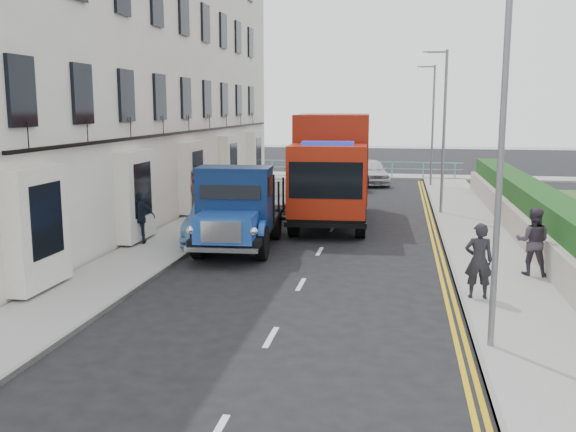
% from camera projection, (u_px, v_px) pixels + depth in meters
% --- Properties ---
extents(ground, '(120.00, 120.00, 0.00)m').
position_uv_depth(ground, '(288.00, 308.00, 14.99)').
color(ground, black).
rests_on(ground, ground).
extents(pavement_west, '(2.40, 38.00, 0.12)m').
position_uv_depth(pavement_west, '(195.00, 228.00, 24.61)').
color(pavement_west, gray).
rests_on(pavement_west, ground).
extents(pavement_east, '(2.60, 38.00, 0.12)m').
position_uv_depth(pavement_east, '(478.00, 237.00, 22.82)').
color(pavement_east, gray).
rests_on(pavement_east, ground).
extents(promenade, '(30.00, 2.50, 0.12)m').
position_uv_depth(promenade, '(362.00, 176.00, 43.15)').
color(promenade, gray).
rests_on(promenade, ground).
extents(sea_plane, '(120.00, 120.00, 0.00)m').
position_uv_depth(sea_plane, '(378.00, 148.00, 73.26)').
color(sea_plane, slate).
rests_on(sea_plane, ground).
extents(terrace_west, '(6.31, 30.20, 14.25)m').
position_uv_depth(terrace_west, '(126.00, 48.00, 28.02)').
color(terrace_west, white).
rests_on(terrace_west, ground).
extents(garden_east, '(1.45, 28.00, 1.75)m').
position_uv_depth(garden_east, '(536.00, 215.00, 22.36)').
color(garden_east, '#B2AD9E').
rests_on(garden_east, ground).
extents(seafront_railing, '(13.00, 0.08, 1.11)m').
position_uv_depth(seafront_railing, '(361.00, 169.00, 42.28)').
color(seafront_railing, '#59B2A5').
rests_on(seafront_railing, ground).
extents(lamp_near, '(1.23, 0.18, 7.00)m').
position_uv_depth(lamp_near, '(495.00, 142.00, 11.67)').
color(lamp_near, slate).
rests_on(lamp_near, ground).
extents(lamp_mid, '(1.23, 0.18, 7.00)m').
position_uv_depth(lamp_mid, '(441.00, 122.00, 27.21)').
color(lamp_mid, slate).
rests_on(lamp_mid, ground).
extents(lamp_far, '(1.23, 0.18, 7.00)m').
position_uv_depth(lamp_far, '(431.00, 118.00, 36.92)').
color(lamp_far, slate).
rests_on(lamp_far, ground).
extents(bedford_lorry, '(2.64, 5.92, 2.74)m').
position_uv_depth(bedford_lorry, '(236.00, 214.00, 20.48)').
color(bedford_lorry, black).
rests_on(bedford_lorry, ground).
extents(red_lorry, '(3.19, 8.41, 4.34)m').
position_uv_depth(red_lorry, '(333.00, 165.00, 26.02)').
color(red_lorry, black).
rests_on(red_lorry, ground).
extents(parked_car_front, '(1.85, 3.76, 1.23)m').
position_uv_depth(parked_car_front, '(221.00, 224.00, 22.30)').
color(parked_car_front, black).
rests_on(parked_car_front, ground).
extents(parked_car_mid, '(2.01, 4.92, 1.59)m').
position_uv_depth(parked_car_mid, '(221.00, 219.00, 22.34)').
color(parked_car_mid, '#4C74A3').
rests_on(parked_car_mid, ground).
extents(parked_car_rear, '(1.91, 4.51, 1.30)m').
position_uv_depth(parked_car_rear, '(283.00, 197.00, 28.60)').
color(parked_car_rear, silver).
rests_on(parked_car_rear, ground).
extents(seafront_car_left, '(4.17, 5.94, 1.50)m').
position_uv_depth(seafront_car_left, '(337.00, 174.00, 37.35)').
color(seafront_car_left, black).
rests_on(seafront_car_left, ground).
extents(seafront_car_right, '(2.74, 4.81, 1.54)m').
position_uv_depth(seafront_car_right, '(370.00, 172.00, 38.82)').
color(seafront_car_right, silver).
rests_on(seafront_car_right, ground).
extents(pedestrian_east_near, '(0.68, 0.46, 1.82)m').
position_uv_depth(pedestrian_east_near, '(479.00, 261.00, 15.22)').
color(pedestrian_east_near, black).
rests_on(pedestrian_east_near, pavement_east).
extents(pedestrian_east_far, '(1.02, 0.87, 1.85)m').
position_uv_depth(pedestrian_east_far, '(533.00, 241.00, 17.34)').
color(pedestrian_east_far, '#3C333E').
rests_on(pedestrian_east_far, pavement_east).
extents(pedestrian_west_near, '(1.12, 0.72, 1.77)m').
position_uv_depth(pedestrian_west_near, '(139.00, 218.00, 21.31)').
color(pedestrian_west_near, black).
rests_on(pedestrian_west_near, pavement_west).
extents(pedestrian_west_far, '(1.13, 1.02, 1.94)m').
position_uv_depth(pedestrian_west_far, '(193.00, 193.00, 26.80)').
color(pedestrian_west_far, '#3B2B2A').
rests_on(pedestrian_west_far, pavement_west).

